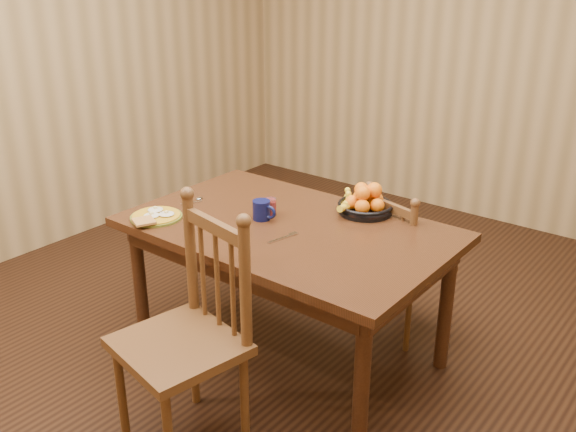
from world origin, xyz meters
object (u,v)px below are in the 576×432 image
Objects in this scene: chair_far at (403,265)px; breakfast_plate at (156,216)px; chair_near at (187,337)px; coffee_mug at (262,210)px; fruit_bowl at (364,203)px; dining_table at (288,241)px.

chair_far reaches higher than breakfast_plate.
chair_near reaches higher than coffee_mug.
fruit_bowl is at bearing 42.34° from breakfast_plate.
breakfast_plate is (-0.95, -0.91, 0.34)m from chair_far.
coffee_mug is (-0.22, 0.75, 0.28)m from chair_near.
breakfast_plate is (-0.65, 0.42, 0.25)m from chair_near.
dining_table is 1.50× the size of chair_near.
dining_table is at bearing 106.01° from chair_near.
dining_table is 5.26× the size of breakfast_plate.
coffee_mug is 0.41× the size of fruit_bowl.
dining_table is 0.20m from coffee_mug.
fruit_bowl reaches higher than chair_far.
chair_near is 3.28× the size of fruit_bowl.
chair_far is 6.45× the size of coffee_mug.
chair_far is at bearing 43.72° from breakfast_plate.
chair_far is (0.36, 0.56, -0.24)m from dining_table.
fruit_bowl is (0.79, 0.72, 0.04)m from breakfast_plate.
fruit_bowl is at bearing 61.27° from dining_table.
fruit_bowl is (-0.16, -0.19, 0.39)m from chair_far.
breakfast_plate is at bearing -137.66° from fruit_bowl.
coffee_mug is at bearing 62.93° from chair_far.
chair_far is 0.81× the size of chair_near.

